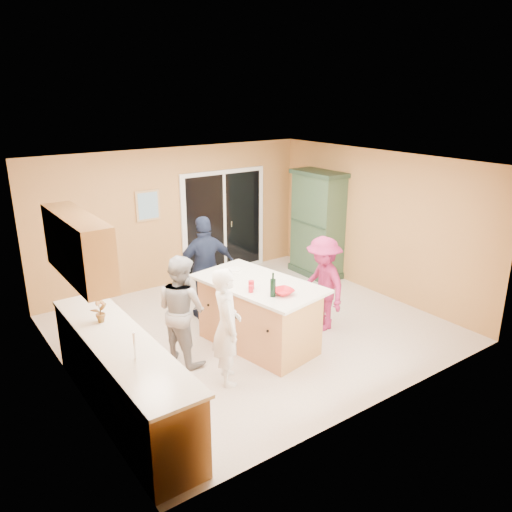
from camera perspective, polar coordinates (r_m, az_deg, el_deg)
floor at (r=7.96m, az=-0.47°, el=-8.27°), size 5.50×5.50×0.00m
ceiling at (r=7.18m, az=-0.52°, el=10.62°), size 5.50×5.00×0.10m
wall_back at (r=9.54m, az=-9.17°, el=4.40°), size 5.50×0.10×2.60m
wall_front at (r=5.73m, az=14.08°, el=-5.56°), size 5.50×0.10×2.60m
wall_left at (r=6.39m, az=-21.16°, el=-3.74°), size 0.10×5.00×2.60m
wall_right at (r=9.26m, az=13.61°, el=3.68°), size 0.10×5.00×2.60m
left_cabinet_run at (r=5.93m, az=-14.56°, el=-13.92°), size 0.65×3.05×1.24m
upper_cabinets at (r=6.06m, az=-19.70°, el=1.03°), size 0.35×1.60×0.75m
sliding_door at (r=10.07m, az=-3.66°, el=3.87°), size 1.90×0.07×2.10m
framed_picture at (r=9.23m, az=-12.26°, el=5.66°), size 0.46×0.04×0.56m
kitchen_island at (r=7.28m, az=0.27°, el=-6.87°), size 1.34×2.04×0.99m
green_hutch at (r=10.00m, az=7.06°, el=3.50°), size 0.60×1.14×2.10m
woman_white at (r=6.31m, az=-3.36°, el=-8.01°), size 0.55×0.66×1.54m
woman_grey at (r=6.84m, az=-8.51°, el=-6.05°), size 0.76×0.87×1.53m
woman_navy at (r=8.09m, az=-5.76°, el=-1.34°), size 1.06×0.58×1.70m
woman_magenta at (r=7.76m, az=7.66°, el=-3.14°), size 0.71×1.04×1.49m
serving_bowl at (r=6.66m, az=3.10°, el=-4.10°), size 0.29×0.29×0.07m
tulip_vase at (r=6.22m, az=-17.47°, el=-5.68°), size 0.22×0.18×0.37m
tumbler_near at (r=6.71m, az=-0.60°, el=-3.78°), size 0.07×0.07×0.10m
tumbler_far at (r=6.81m, az=-0.55°, el=-3.32°), size 0.09×0.09×0.12m
wine_bottle at (r=6.55m, az=1.94°, el=-3.61°), size 0.08×0.08×0.33m
white_plate at (r=7.55m, az=-2.53°, el=-1.52°), size 0.27×0.27×0.02m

